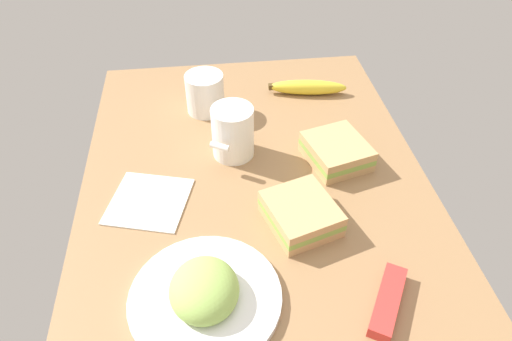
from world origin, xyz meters
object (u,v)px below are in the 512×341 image
at_px(coffee_mug_black, 205,93).
at_px(snack_bar, 388,301).
at_px(sandwich_main, 336,151).
at_px(plate_of_food, 205,294).
at_px(banana, 308,87).
at_px(paper_napkin, 149,201).
at_px(coffee_mug_milky, 233,131).
at_px(sandwich_side, 301,214).

bearing_deg(coffee_mug_black, snack_bar, 24.13).
relative_size(coffee_mug_black, sandwich_main, 0.76).
distance_m(plate_of_food, banana, 0.58).
height_order(plate_of_food, sandwich_main, plate_of_food).
bearing_deg(paper_napkin, coffee_mug_milky, 125.82).
height_order(sandwich_main, sandwich_side, same).
relative_size(sandwich_main, snack_bar, 1.17).
relative_size(plate_of_food, snack_bar, 1.86).
relative_size(coffee_mug_black, paper_napkin, 0.80).
xyz_separation_m(coffee_mug_black, paper_napkin, (0.27, -0.11, -0.04)).
distance_m(coffee_mug_black, sandwich_main, 0.32).
xyz_separation_m(coffee_mug_milky, snack_bar, (0.37, 0.19, -0.04)).
distance_m(plate_of_food, sandwich_side, 0.21).
bearing_deg(plate_of_food, sandwich_main, 136.80).
xyz_separation_m(snack_bar, paper_napkin, (-0.25, -0.35, -0.01)).
distance_m(coffee_mug_black, coffee_mug_milky, 0.17).
relative_size(coffee_mug_milky, sandwich_main, 0.75).
height_order(snack_bar, paper_napkin, snack_bar).
relative_size(coffee_mug_black, coffee_mug_milky, 1.01).
relative_size(coffee_mug_milky, sandwich_side, 0.73).
bearing_deg(snack_bar, coffee_mug_milky, -121.81).
bearing_deg(plate_of_food, coffee_mug_black, 177.33).
bearing_deg(banana, coffee_mug_black, -81.11).
height_order(coffee_mug_black, sandwich_side, coffee_mug_black).
distance_m(banana, snack_bar, 0.56).
xyz_separation_m(plate_of_food, paper_napkin, (-0.21, -0.09, -0.02)).
bearing_deg(sandwich_side, paper_napkin, -107.57).
xyz_separation_m(coffee_mug_black, snack_bar, (0.53, 0.24, -0.03)).
height_order(plate_of_food, sandwich_side, plate_of_food).
xyz_separation_m(banana, paper_napkin, (0.31, -0.35, -0.02)).
height_order(plate_of_food, paper_napkin, plate_of_food).
bearing_deg(coffee_mug_black, plate_of_food, -2.67).
xyz_separation_m(coffee_mug_black, sandwich_side, (0.35, 0.14, -0.02)).
bearing_deg(coffee_mug_milky, plate_of_food, -12.00).
bearing_deg(plate_of_food, banana, 153.66).
relative_size(coffee_mug_milky, banana, 0.57).
height_order(coffee_mug_black, coffee_mug_milky, coffee_mug_milky).
bearing_deg(coffee_mug_milky, sandwich_side, 25.88).
relative_size(sandwich_side, banana, 0.78).
bearing_deg(plate_of_food, snack_bar, 81.16).
distance_m(coffee_mug_milky, banana, 0.27).
bearing_deg(paper_napkin, sandwich_side, 72.43).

